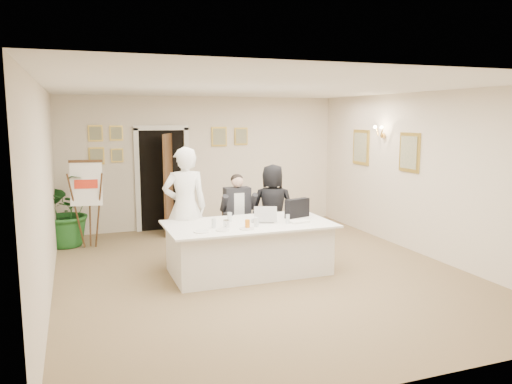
{
  "coord_description": "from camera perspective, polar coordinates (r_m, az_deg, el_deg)",
  "views": [
    {
      "loc": [
        -2.62,
        -6.98,
        2.39
      ],
      "look_at": [
        0.15,
        0.6,
        1.16
      ],
      "focal_mm": 35.0,
      "sensor_mm": 36.0,
      "label": 1
    }
  ],
  "objects": [
    {
      "name": "floor",
      "position": [
        7.83,
        0.49,
        -9.09
      ],
      "size": [
        7.0,
        7.0,
        0.0
      ],
      "primitive_type": "plane",
      "color": "olive",
      "rests_on": "ground"
    },
    {
      "name": "ceiling",
      "position": [
        7.47,
        0.52,
        11.84
      ],
      "size": [
        6.0,
        7.0,
        0.02
      ],
      "primitive_type": "cube",
      "color": "white",
      "rests_on": "wall_back"
    },
    {
      "name": "wall_back",
      "position": [
        10.85,
        -6.02,
        3.39
      ],
      "size": [
        6.0,
        0.1,
        2.8
      ],
      "primitive_type": "cube",
      "color": "#F3E3CD",
      "rests_on": "floor"
    },
    {
      "name": "wall_front",
      "position": [
        4.47,
        16.55,
        -4.46
      ],
      "size": [
        6.0,
        0.1,
        2.8
      ],
      "primitive_type": "cube",
      "color": "#F3E3CD",
      "rests_on": "floor"
    },
    {
      "name": "wall_left",
      "position": [
        7.06,
        -22.94,
        -0.06
      ],
      "size": [
        0.1,
        7.0,
        2.8
      ],
      "primitive_type": "cube",
      "color": "#F3E3CD",
      "rests_on": "floor"
    },
    {
      "name": "wall_right",
      "position": [
        9.02,
        18.67,
        1.92
      ],
      "size": [
        0.1,
        7.0,
        2.8
      ],
      "primitive_type": "cube",
      "color": "#F3E3CD",
      "rests_on": "floor"
    },
    {
      "name": "doorway",
      "position": [
        10.53,
        -10.41,
        1.19
      ],
      "size": [
        1.14,
        0.86,
        2.2
      ],
      "color": "black",
      "rests_on": "floor"
    },
    {
      "name": "pictures_back_wall",
      "position": [
        10.62,
        -10.23,
        5.63
      ],
      "size": [
        3.4,
        0.06,
        0.8
      ],
      "primitive_type": null,
      "color": "gold",
      "rests_on": "wall_back"
    },
    {
      "name": "pictures_right_wall",
      "position": [
        9.93,
        14.3,
        4.72
      ],
      "size": [
        0.06,
        2.2,
        0.8
      ],
      "primitive_type": null,
      "color": "gold",
      "rests_on": "wall_right"
    },
    {
      "name": "wall_sconce",
      "position": [
        9.87,
        14.04,
        6.74
      ],
      "size": [
        0.2,
        0.3,
        0.24
      ],
      "primitive_type": null,
      "color": "gold",
      "rests_on": "wall_right"
    },
    {
      "name": "conference_table",
      "position": [
        7.7,
        -0.83,
        -6.34
      ],
      "size": [
        2.52,
        1.35,
        0.78
      ],
      "color": "silver",
      "rests_on": "floor"
    },
    {
      "name": "seated_man",
      "position": [
        8.66,
        -2.07,
        -2.51
      ],
      "size": [
        0.69,
        0.73,
        1.42
      ],
      "primitive_type": null,
      "rotation": [
        0.0,
        0.0,
        -0.14
      ],
      "color": "black",
      "rests_on": "floor"
    },
    {
      "name": "flip_chart",
      "position": [
        9.51,
        -18.63,
        -1.8
      ],
      "size": [
        0.57,
        0.39,
        1.58
      ],
      "color": "#3B2313",
      "rests_on": "floor"
    },
    {
      "name": "standing_man",
      "position": [
        7.98,
        -8.12,
        -1.74
      ],
      "size": [
        0.73,
        0.51,
        1.92
      ],
      "primitive_type": "imported",
      "rotation": [
        0.0,
        0.0,
        3.07
      ],
      "color": "white",
      "rests_on": "floor"
    },
    {
      "name": "standing_woman",
      "position": [
        8.81,
        1.93,
        -1.85
      ],
      "size": [
        0.89,
        0.74,
        1.56
      ],
      "primitive_type": "imported",
      "rotation": [
        0.0,
        0.0,
        2.77
      ],
      "color": "black",
      "rests_on": "floor"
    },
    {
      "name": "potted_palm",
      "position": [
        9.85,
        -20.81,
        -1.9
      ],
      "size": [
        1.54,
        1.46,
        1.35
      ],
      "primitive_type": "imported",
      "rotation": [
        0.0,
        0.0,
        0.42
      ],
      "color": "#1C561F",
      "rests_on": "floor"
    },
    {
      "name": "laptop",
      "position": [
        7.69,
        0.75,
        -2.37
      ],
      "size": [
        0.45,
        0.46,
        0.28
      ],
      "primitive_type": null,
      "rotation": [
        0.0,
        0.0,
        -0.34
      ],
      "color": "#B7BABC",
      "rests_on": "conference_table"
    },
    {
      "name": "laptop_bag",
      "position": [
        8.03,
        4.72,
        -1.85
      ],
      "size": [
        0.45,
        0.24,
        0.3
      ],
      "primitive_type": "cube",
      "rotation": [
        0.0,
        0.0,
        0.3
      ],
      "color": "black",
      "rests_on": "conference_table"
    },
    {
      "name": "paper_stack",
      "position": [
        7.69,
        4.86,
        -3.36
      ],
      "size": [
        0.31,
        0.23,
        0.03
      ],
      "primitive_type": "cube",
      "rotation": [
        0.0,
        0.0,
        0.09
      ],
      "color": "white",
      "rests_on": "conference_table"
    },
    {
      "name": "plate_left",
      "position": [
        7.07,
        -6.28,
        -4.51
      ],
      "size": [
        0.25,
        0.25,
        0.01
      ],
      "primitive_type": "cylinder",
      "rotation": [
        0.0,
        0.0,
        -0.11
      ],
      "color": "white",
      "rests_on": "conference_table"
    },
    {
      "name": "plate_mid",
      "position": [
        7.13,
        -3.86,
        -4.37
      ],
      "size": [
        0.25,
        0.25,
        0.01
      ],
      "primitive_type": "cylinder",
      "rotation": [
        0.0,
        0.0,
        -0.34
      ],
      "color": "white",
      "rests_on": "conference_table"
    },
    {
      "name": "plate_near",
      "position": [
        7.2,
        -1.07,
        -4.21
      ],
      "size": [
        0.24,
        0.24,
        0.01
      ],
      "primitive_type": "cylinder",
      "rotation": [
        0.0,
        0.0,
        -0.11
      ],
      "color": "white",
      "rests_on": "conference_table"
    },
    {
      "name": "glass_a",
      "position": [
        7.29,
        -4.85,
        -3.57
      ],
      "size": [
        0.07,
        0.07,
        0.14
      ],
      "primitive_type": "cylinder",
      "rotation": [
        0.0,
        0.0,
        -0.06
      ],
      "color": "silver",
      "rests_on": "conference_table"
    },
    {
      "name": "glass_b",
      "position": [
        7.35,
        0.05,
        -3.44
      ],
      "size": [
        0.09,
        0.09,
        0.14
      ],
      "primitive_type": "cylinder",
      "rotation": [
        0.0,
        0.0,
        -0.34
      ],
      "color": "silver",
      "rests_on": "conference_table"
    },
    {
      "name": "glass_c",
      "position": [
        7.58,
        3.64,
        -3.1
      ],
      "size": [
        0.07,
        0.07,
        0.14
      ],
      "primitive_type": "cylinder",
      "rotation": [
        0.0,
        0.0,
        0.25
      ],
      "color": "silver",
      "rests_on": "conference_table"
    },
    {
      "name": "glass_d",
      "position": [
        7.73,
        -3.05,
        -2.86
      ],
      "size": [
        0.08,
        0.08,
        0.14
      ],
      "primitive_type": "cylinder",
      "rotation": [
        0.0,
        0.0,
        0.18
      ],
      "color": "silver",
      "rests_on": "conference_table"
    },
    {
      "name": "oj_glass",
      "position": [
        7.24,
        -0.99,
        -3.68
      ],
      "size": [
        0.08,
        0.08,
        0.13
      ],
      "primitive_type": "cylinder",
      "rotation": [
        0.0,
        0.0,
        -0.04
      ],
      "color": "orange",
      "rests_on": "conference_table"
    },
    {
      "name": "steel_jug",
      "position": [
        7.32,
        -3.42,
        -3.64
      ],
      "size": [
        0.1,
        0.1,
        0.11
      ],
      "primitive_type": "cylinder",
      "rotation": [
        0.0,
        0.0,
        -0.0
      ],
      "color": "silver",
      "rests_on": "conference_table"
    }
  ]
}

